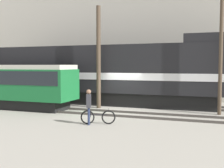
% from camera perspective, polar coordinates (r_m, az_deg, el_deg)
% --- Properties ---
extents(ground_plane, '(120.00, 120.00, 0.00)m').
position_cam_1_polar(ground_plane, '(18.91, 1.46, -5.35)').
color(ground_plane, '#9E998C').
extents(track_near, '(60.00, 1.50, 0.14)m').
position_cam_1_polar(track_near, '(17.40, -0.24, -5.93)').
color(track_near, '#47423D').
rests_on(track_near, ground).
extents(track_far, '(60.00, 1.50, 0.14)m').
position_cam_1_polar(track_far, '(21.36, 3.70, -4.11)').
color(track_far, '#47423D').
rests_on(track_far, ground).
extents(building_backdrop, '(41.23, 6.00, 14.16)m').
position_cam_1_polar(building_backdrop, '(28.18, 7.85, 12.09)').
color(building_backdrop, beige).
rests_on(building_backdrop, ground).
extents(freight_locomotive, '(18.08, 3.04, 5.09)m').
position_cam_1_polar(freight_locomotive, '(21.77, -1.06, 2.13)').
color(freight_locomotive, black).
rests_on(freight_locomotive, ground).
extents(streetcar, '(9.80, 2.54, 3.04)m').
position_cam_1_polar(streetcar, '(21.12, -20.17, 0.13)').
color(streetcar, black).
rests_on(streetcar, ground).
extents(bicycle, '(1.71, 0.74, 0.78)m').
position_cam_1_polar(bicycle, '(14.49, -2.85, -6.74)').
color(bicycle, black).
rests_on(bicycle, ground).
extents(person, '(0.33, 0.41, 1.80)m').
position_cam_1_polar(person, '(14.26, -4.75, -3.89)').
color(person, '#232D4C').
rests_on(person, ground).
extents(utility_pole_center, '(0.30, 0.30, 7.13)m').
position_cam_1_polar(utility_pole_center, '(19.74, -2.75, 5.43)').
color(utility_pole_center, '#4C3D2D').
rests_on(utility_pole_center, ground).
extents(utility_pole_right, '(0.22, 0.22, 7.72)m').
position_cam_1_polar(utility_pole_right, '(18.21, 21.24, 6.22)').
color(utility_pole_right, '#4C3D2D').
rests_on(utility_pole_right, ground).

